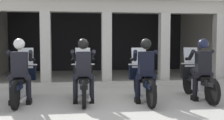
{
  "coord_description": "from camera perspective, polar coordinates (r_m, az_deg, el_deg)",
  "views": [
    {
      "loc": [
        -0.88,
        -6.77,
        1.5
      ],
      "look_at": [
        0.0,
        0.24,
        1.03
      ],
      "focal_mm": 43.31,
      "sensor_mm": 36.0,
      "label": 1
    }
  ],
  "objects": [
    {
      "name": "kerb_strip",
      "position": [
        9.43,
        -0.84,
        -4.97
      ],
      "size": [
        9.24,
        0.24,
        0.12
      ],
      "primitive_type": "cube",
      "color": "#B7B5AD",
      "rests_on": "ground"
    },
    {
      "name": "motorcycle_far_right",
      "position": [
        7.57,
        17.58,
        -3.95
      ],
      "size": [
        0.62,
        2.04,
        1.35
      ],
      "rotation": [
        0.0,
        0.0,
        0.02
      ],
      "color": "black",
      "rests_on": "ground"
    },
    {
      "name": "station_building",
      "position": [
        12.42,
        -2.43,
        6.21
      ],
      "size": [
        9.74,
        5.21,
        3.16
      ],
      "color": "black",
      "rests_on": "ground"
    },
    {
      "name": "ground_plane",
      "position": [
        9.93,
        -1.99,
        -4.88
      ],
      "size": [
        80.0,
        80.0,
        0.0
      ],
      "primitive_type": "plane",
      "color": "#A8A59E"
    },
    {
      "name": "police_officer_center_right",
      "position": [
        6.66,
        7.1,
        -1.05
      ],
      "size": [
        0.63,
        0.61,
        1.58
      ],
      "rotation": [
        0.0,
        0.0,
        -0.15
      ],
      "color": "black",
      "rests_on": "ground"
    },
    {
      "name": "police_officer_center_left",
      "position": [
        6.65,
        -6.07,
        -1.06
      ],
      "size": [
        0.63,
        0.61,
        1.58
      ],
      "rotation": [
        0.0,
        0.0,
        -0.15
      ],
      "color": "black",
      "rests_on": "ground"
    },
    {
      "name": "police_officer_far_right",
      "position": [
        7.27,
        18.57,
        -0.82
      ],
      "size": [
        0.63,
        0.61,
        1.58
      ],
      "rotation": [
        0.0,
        0.0,
        0.02
      ],
      "color": "black",
      "rests_on": "ground"
    },
    {
      "name": "motorcycle_center_left",
      "position": [
        6.98,
        -6.08,
        -4.44
      ],
      "size": [
        0.62,
        2.04,
        1.35
      ],
      "rotation": [
        0.0,
        0.0,
        -0.15
      ],
      "color": "black",
      "rests_on": "ground"
    },
    {
      "name": "motorcycle_center_right",
      "position": [
        6.99,
        6.5,
        -4.44
      ],
      "size": [
        0.62,
        2.04,
        1.35
      ],
      "rotation": [
        0.0,
        0.0,
        -0.15
      ],
      "color": "black",
      "rests_on": "ground"
    },
    {
      "name": "police_officer_far_left",
      "position": [
        6.83,
        -18.89,
        -1.11
      ],
      "size": [
        0.63,
        0.61,
        1.58
      ],
      "rotation": [
        0.0,
        0.0,
        -0.16
      ],
      "color": "black",
      "rests_on": "ground"
    },
    {
      "name": "motorcycle_far_left",
      "position": [
        7.15,
        -18.34,
        -4.42
      ],
      "size": [
        0.62,
        2.04,
        1.35
      ],
      "rotation": [
        0.0,
        0.0,
        -0.16
      ],
      "color": "black",
      "rests_on": "ground"
    }
  ]
}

